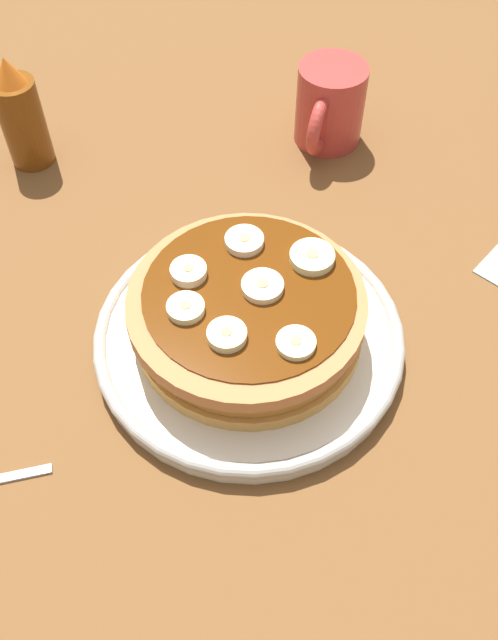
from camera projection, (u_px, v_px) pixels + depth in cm
name	position (u px, v px, depth cm)	size (l,w,h in cm)	color
ground_plane	(249.00, 354.00, 59.69)	(140.00, 140.00, 3.00)	brown
plate	(249.00, 337.00, 57.61)	(25.80, 25.80, 2.07)	silver
pancake_stack	(247.00, 314.00, 54.98)	(19.23, 19.54, 5.26)	#D09649
banana_slice_0	(262.00, 287.00, 52.96)	(3.29, 3.29, 0.85)	#F9E1B5
banana_slice_1	(244.00, 241.00, 55.83)	(3.18, 3.18, 0.90)	#F3E4C2
banana_slice_2	(231.00, 337.00, 50.04)	(2.95, 2.95, 0.94)	#F8F2B9
banana_slice_3	(189.00, 271.00, 53.79)	(2.88, 2.88, 1.02)	#FCE9C4
banana_slice_4	(296.00, 343.00, 49.78)	(2.93, 2.93, 0.76)	#F2F3B5
banana_slice_5	(312.00, 258.00, 54.70)	(3.59, 3.59, 0.98)	#F2F1B3
banana_slice_6	(186.00, 308.00, 51.65)	(2.89, 2.89, 0.88)	beige
coffee_mug	(329.00, 105.00, 71.54)	(10.32, 7.13, 8.49)	#B23833
syrup_bottle	(21.00, 117.00, 68.81)	(4.42, 4.42, 11.84)	brown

